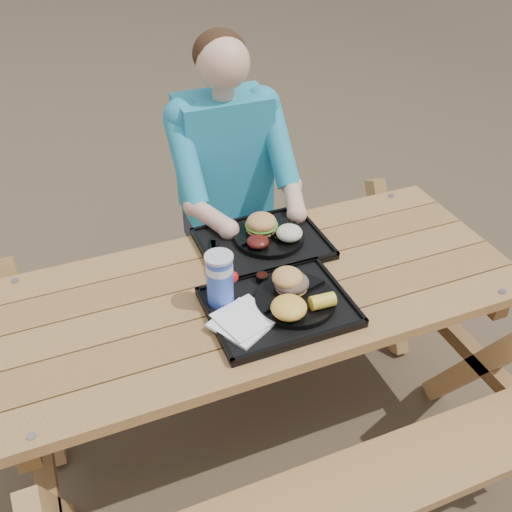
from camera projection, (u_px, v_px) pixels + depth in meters
name	position (u px, v px, depth m)	size (l,w,h in m)	color
ground	(256.00, 425.00, 2.37)	(60.00, 60.00, 0.00)	#999999
picnic_table	(256.00, 363.00, 2.14)	(1.80, 1.49, 0.75)	#999999
tray_near	(279.00, 308.00, 1.82)	(0.45, 0.35, 0.02)	black
tray_far	(263.00, 244.00, 2.10)	(0.45, 0.35, 0.02)	black
plate_near	(295.00, 300.00, 1.82)	(0.26, 0.26, 0.02)	black
plate_far	(269.00, 237.00, 2.10)	(0.26, 0.26, 0.02)	black
napkin_stack	(243.00, 322.00, 1.74)	(0.16, 0.16, 0.02)	white
soda_cup	(220.00, 280.00, 1.78)	(0.08, 0.08, 0.17)	blue
condiment_bbq	(262.00, 278.00, 1.91)	(0.04, 0.04, 0.03)	black
condiment_mustard	(282.00, 275.00, 1.91)	(0.05, 0.05, 0.03)	gold
sandwich	(292.00, 275.00, 1.82)	(0.11, 0.11, 0.11)	#DD9A4E
mac_cheese	(289.00, 307.00, 1.73)	(0.11, 0.11, 0.06)	yellow
corn_cob	(323.00, 301.00, 1.77)	(0.08, 0.08, 0.05)	yellow
cutlery_far	(218.00, 252.00, 2.04)	(0.03, 0.18, 0.01)	black
burger	(262.00, 219.00, 2.09)	(0.11, 0.11, 0.10)	#D6914B
baked_beans	(258.00, 242.00, 2.03)	(0.08, 0.08, 0.04)	#501310
potato_salad	(289.00, 233.00, 2.06)	(0.10, 0.10, 0.05)	beige
diner	(227.00, 203.00, 2.56)	(0.48, 0.84, 1.28)	teal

